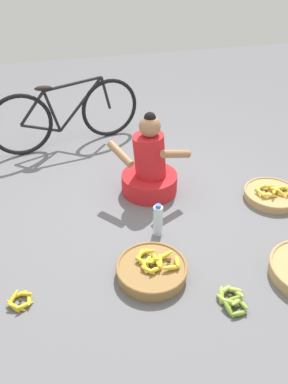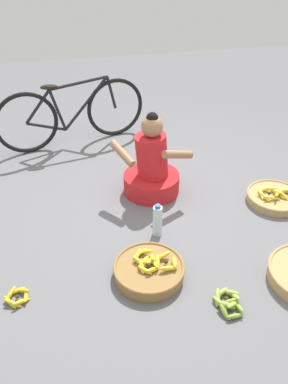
{
  "view_description": "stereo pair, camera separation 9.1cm",
  "coord_description": "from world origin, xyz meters",
  "views": [
    {
      "loc": [
        -0.66,
        -2.58,
        2.05
      ],
      "look_at": [
        0.0,
        -0.2,
        0.35
      ],
      "focal_mm": 35.81,
      "sensor_mm": 36.0,
      "label": 1
    },
    {
      "loc": [
        -0.57,
        -2.61,
        2.05
      ],
      "look_at": [
        0.0,
        -0.2,
        0.35
      ],
      "focal_mm": 35.81,
      "sensor_mm": 36.0,
      "label": 2
    }
  ],
  "objects": [
    {
      "name": "ground_plane",
      "position": [
        0.0,
        0.0,
        0.0
      ],
      "size": [
        10.0,
        10.0,
        0.0
      ],
      "primitive_type": "plane",
      "color": "slate"
    },
    {
      "name": "vendor_woman_front",
      "position": [
        0.19,
        0.3,
        0.25
      ],
      "size": [
        0.71,
        0.52,
        0.79
      ],
      "color": "red",
      "rests_on": "ground"
    },
    {
      "name": "bicycle_leaning",
      "position": [
        -0.43,
        1.46,
        0.36
      ],
      "size": [
        1.68,
        0.4,
        0.73
      ],
      "color": "black",
      "rests_on": "ground"
    },
    {
      "name": "banana_basket_mid_right",
      "position": [
        -0.09,
        -0.74,
        0.06
      ],
      "size": [
        0.51,
        0.51,
        0.16
      ],
      "color": "olive",
      "rests_on": "ground"
    },
    {
      "name": "banana_basket_back_center",
      "position": [
        1.24,
        -0.12,
        0.05
      ],
      "size": [
        0.51,
        0.51,
        0.15
      ],
      "color": "tan",
      "rests_on": "ground"
    },
    {
      "name": "loose_bananas_front_left",
      "position": [
        -1.0,
        -0.75,
        0.02
      ],
      "size": [
        0.19,
        0.19,
        0.07
      ],
      "color": "gold",
      "rests_on": "ground"
    },
    {
      "name": "loose_bananas_back_left",
      "position": [
        0.35,
        -1.12,
        0.03
      ],
      "size": [
        0.2,
        0.26,
        0.09
      ],
      "color": "#9EB747",
      "rests_on": "ground"
    },
    {
      "name": "water_bottle",
      "position": [
        0.08,
        -0.32,
        0.14
      ],
      "size": [
        0.08,
        0.08,
        0.29
      ],
      "color": "silver",
      "rests_on": "ground"
    }
  ]
}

